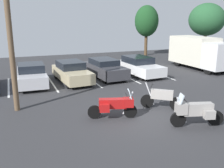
# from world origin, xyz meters

# --- Properties ---
(ground) EXTENTS (44.00, 44.00, 0.10)m
(ground) POSITION_xyz_m (0.00, 0.00, -0.05)
(ground) COLOR #2D2D30
(motorcycle_touring) EXTENTS (2.21, 1.11, 1.35)m
(motorcycle_touring) POSITION_xyz_m (-1.32, 0.39, 0.63)
(motorcycle_touring) COLOR black
(motorcycle_touring) RESTS_ON ground
(motorcycle_second) EXTENTS (1.75, 1.45, 1.34)m
(motorcycle_second) POSITION_xyz_m (1.35, 0.65, 0.57)
(motorcycle_second) COLOR black
(motorcycle_second) RESTS_ON ground
(motorcycle_third) EXTENTS (2.25, 1.07, 1.45)m
(motorcycle_third) POSITION_xyz_m (1.52, -1.72, 0.68)
(motorcycle_third) COLOR black
(motorcycle_third) RESTS_ON ground
(parking_stripes) EXTENTS (14.51, 5.13, 0.01)m
(parking_stripes) POSITION_xyz_m (-1.54, 8.05, 0.00)
(parking_stripes) COLOR silver
(parking_stripes) RESTS_ON ground
(car_silver) EXTENTS (1.96, 4.58, 1.46)m
(car_silver) POSITION_xyz_m (-4.32, 8.04, 0.70)
(car_silver) COLOR #B7B7BC
(car_silver) RESTS_ON ground
(car_champagne) EXTENTS (2.14, 4.75, 1.46)m
(car_champagne) POSITION_xyz_m (-1.57, 7.93, 0.71)
(car_champagne) COLOR #C1B289
(car_champagne) RESTS_ON ground
(car_charcoal) EXTENTS (2.16, 4.76, 1.41)m
(car_charcoal) POSITION_xyz_m (1.15, 8.35, 0.71)
(car_charcoal) COLOR #38383D
(car_charcoal) RESTS_ON ground
(car_white) EXTENTS (2.22, 4.76, 1.47)m
(car_white) POSITION_xyz_m (4.00, 8.12, 0.73)
(car_white) COLOR white
(car_white) RESTS_ON ground
(box_truck) EXTENTS (2.48, 6.26, 2.81)m
(box_truck) POSITION_xyz_m (10.26, 8.52, 1.51)
(box_truck) COLOR silver
(box_truck) RESTS_ON ground
(utility_pole) EXTENTS (1.77, 0.59, 7.37)m
(utility_pole) POSITION_xyz_m (-5.46, 3.15, 3.84)
(utility_pole) COLOR brown
(utility_pole) RESTS_ON ground
(tree_center) EXTENTS (4.42, 4.42, 6.27)m
(tree_center) POSITION_xyz_m (17.63, 16.34, 4.26)
(tree_center) COLOR #4C3823
(tree_center) RESTS_ON ground
(tree_rear) EXTENTS (2.82, 2.82, 5.94)m
(tree_rear) POSITION_xyz_m (9.88, 17.72, 4.08)
(tree_rear) COLOR #4C3823
(tree_rear) RESTS_ON ground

